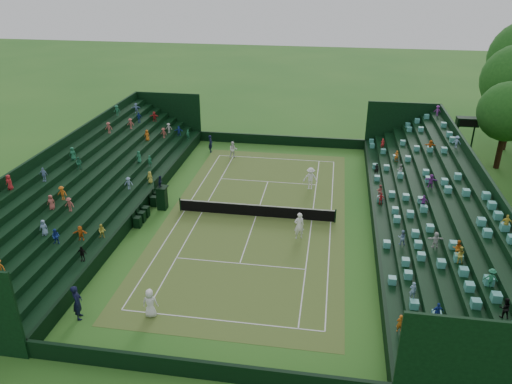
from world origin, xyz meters
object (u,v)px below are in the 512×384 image
tennis_net (256,210)px  player_far_west (233,150)px  player_near_west (150,303)px  umpire_chair (162,195)px  player_near_east (299,226)px  player_far_east (311,178)px

tennis_net → player_far_west: player_far_west is taller
player_near_west → player_far_west: (-0.35, 23.62, -0.02)m
umpire_chair → player_near_east: bearing=-14.8°
tennis_net → player_near_east: size_ratio=5.99×
player_far_east → player_near_west: bearing=-114.3°
player_near_east → player_near_west: bearing=32.9°
player_near_west → umpire_chair: bearing=-81.7°
player_near_east → player_far_west: bearing=-82.5°
tennis_net → player_near_west: bearing=-107.1°
tennis_net → umpire_chair: (-7.23, 0.13, 0.64)m
player_near_west → player_far_east: player_far_east is taller
tennis_net → player_far_west: (-4.06, 11.54, 0.28)m
player_near_west → player_far_east: size_ratio=0.89×
tennis_net → player_far_east: (3.65, 5.56, 0.41)m
umpire_chair → player_far_west: (3.18, 11.41, -0.36)m
umpire_chair → player_near_west: bearing=-73.9°
umpire_chair → player_far_west: 11.85m
player_far_west → player_far_east: (7.70, -5.98, 0.13)m
umpire_chair → player_far_west: umpire_chair is taller
player_near_west → player_far_east: (7.36, 17.63, 0.11)m
player_near_west → player_near_east: 11.78m
umpire_chair → player_far_east: (10.88, 5.43, -0.23)m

